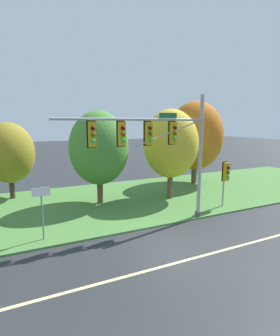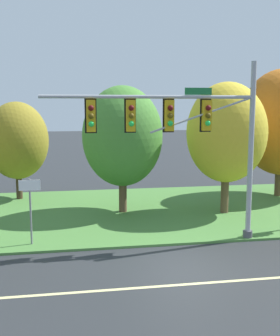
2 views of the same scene
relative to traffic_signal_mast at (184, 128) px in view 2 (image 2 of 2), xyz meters
name	(u,v)px [view 2 (image 2 of 2)]	position (x,y,z in m)	size (l,w,h in m)	color
ground_plane	(184,270)	(-0.69, -2.77, -4.78)	(160.00, 160.00, 0.00)	#282B2D
lane_stripe	(195,284)	(-0.69, -3.97, -4.78)	(36.00, 0.16, 0.01)	beige
grass_verge	(143,210)	(-0.69, 5.48, -4.73)	(48.00, 11.50, 0.10)	#477A38
traffic_signal_mast	(184,128)	(0.00, 0.00, 0.00)	(8.71, 0.49, 7.34)	#9EA0A5
route_sign_post	(30,202)	(-6.14, 0.64, -2.92)	(0.84, 0.08, 2.70)	slate
tree_left_of_mast	(17,141)	(-7.55, 9.38, -1.19)	(3.66, 3.66, 5.79)	#423021
tree_behind_signpost	(122,136)	(-1.81, 5.26, -0.70)	(4.15, 4.15, 6.59)	brown
tree_mid_verge	(227,133)	(3.43, 4.19, -0.50)	(4.10, 4.10, 6.76)	brown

